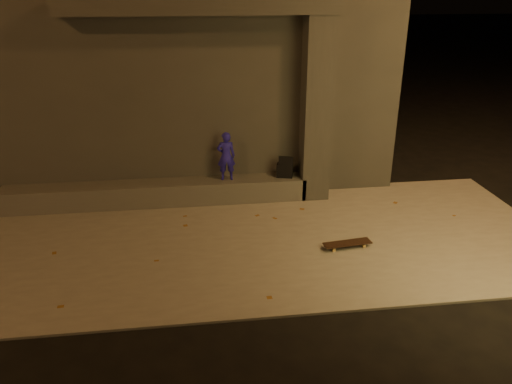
{
  "coord_description": "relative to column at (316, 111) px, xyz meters",
  "views": [
    {
      "loc": [
        -0.71,
        -5.63,
        4.22
      ],
      "look_at": [
        0.28,
        2.0,
        0.93
      ],
      "focal_mm": 35.0,
      "sensor_mm": 36.0,
      "label": 1
    }
  ],
  "objects": [
    {
      "name": "ground",
      "position": [
        -1.7,
        -3.75,
        -1.84
      ],
      "size": [
        120.0,
        120.0,
        0.0
      ],
      "primitive_type": "plane",
      "color": "black",
      "rests_on": "ground"
    },
    {
      "name": "sidewalk",
      "position": [
        -1.7,
        -1.75,
        -1.82
      ],
      "size": [
        11.0,
        4.4,
        0.04
      ],
      "primitive_type": "cube",
      "color": "slate",
      "rests_on": "ground"
    },
    {
      "name": "building",
      "position": [
        -2.7,
        2.74,
        0.77
      ],
      "size": [
        9.0,
        5.1,
        5.22
      ],
      "color": "#3C3A37",
      "rests_on": "ground"
    },
    {
      "name": "ledge",
      "position": [
        -3.2,
        0.0,
        -1.58
      ],
      "size": [
        6.0,
        0.55,
        0.45
      ],
      "primitive_type": "cube",
      "color": "#595550",
      "rests_on": "sidewalk"
    },
    {
      "name": "column",
      "position": [
        0.0,
        0.0,
        0.0
      ],
      "size": [
        0.55,
        0.55,
        3.6
      ],
      "primitive_type": "cube",
      "color": "#3C3A37",
      "rests_on": "sidewalk"
    },
    {
      "name": "canopy",
      "position": [
        -2.2,
        0.05,
        1.94
      ],
      "size": [
        5.0,
        0.7,
        0.28
      ],
      "primitive_type": "cube",
      "color": "#3C3A37",
      "rests_on": "column"
    },
    {
      "name": "skateboarder",
      "position": [
        -1.79,
        0.0,
        -0.86
      ],
      "size": [
        0.36,
        0.24,
        0.99
      ],
      "primitive_type": "imported",
      "rotation": [
        0.0,
        0.0,
        3.13
      ],
      "color": "#211AA9",
      "rests_on": "ledge"
    },
    {
      "name": "backpack",
      "position": [
        -0.6,
        0.0,
        -1.19
      ],
      "size": [
        0.37,
        0.29,
        0.46
      ],
      "rotation": [
        0.0,
        0.0,
        -0.26
      ],
      "color": "black",
      "rests_on": "ledge"
    },
    {
      "name": "skateboard",
      "position": [
        0.07,
        -2.25,
        -1.73
      ],
      "size": [
        0.84,
        0.31,
        0.09
      ],
      "rotation": [
        0.0,
        0.0,
        0.12
      ],
      "color": "black",
      "rests_on": "sidewalk"
    }
  ]
}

